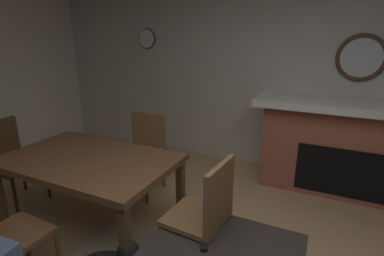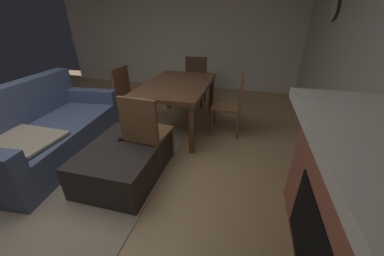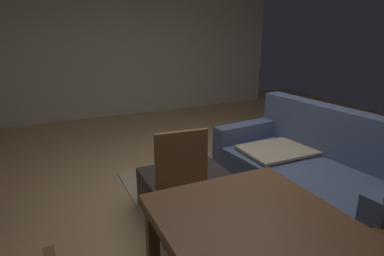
{
  "view_description": "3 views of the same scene",
  "coord_description": "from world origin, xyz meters",
  "px_view_note": "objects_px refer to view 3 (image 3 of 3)",
  "views": [
    {
      "loc": [
        -0.42,
        1.18,
        1.82
      ],
      "look_at": [
        0.62,
        -0.97,
        1.06
      ],
      "focal_mm": 27.97,
      "sensor_mm": 36.0,
      "label": 1
    },
    {
      "loc": [
        -1.63,
        -1.73,
        1.67
      ],
      "look_at": [
        0.28,
        -1.24,
        0.65
      ],
      "focal_mm": 20.41,
      "sensor_mm": 36.0,
      "label": 2
    },
    {
      "loc": [
        2.5,
        -1.62,
        1.73
      ],
      "look_at": [
        0.38,
        -0.63,
        0.99
      ],
      "focal_mm": 30.72,
      "sensor_mm": 36.0,
      "label": 3
    }
  ],
  "objects_px": {
    "couch": "(314,172)",
    "ottoman_coffee_table": "(195,202)",
    "tv_remote": "(206,187)",
    "small_dog": "(279,246)",
    "dining_chair_west": "(186,184)"
  },
  "relations": [
    {
      "from": "couch",
      "to": "ottoman_coffee_table",
      "type": "distance_m",
      "value": 1.25
    },
    {
      "from": "couch",
      "to": "dining_chair_west",
      "type": "bearing_deg",
      "value": -87.97
    },
    {
      "from": "ottoman_coffee_table",
      "to": "tv_remote",
      "type": "bearing_deg",
      "value": 16.47
    },
    {
      "from": "dining_chair_west",
      "to": "small_dog",
      "type": "bearing_deg",
      "value": 39.84
    },
    {
      "from": "small_dog",
      "to": "dining_chair_west",
      "type": "bearing_deg",
      "value": -140.16
    },
    {
      "from": "tv_remote",
      "to": "dining_chair_west",
      "type": "bearing_deg",
      "value": -96.34
    },
    {
      "from": "ottoman_coffee_table",
      "to": "tv_remote",
      "type": "xyz_separation_m",
      "value": [
        0.14,
        0.04,
        0.21
      ]
    },
    {
      "from": "tv_remote",
      "to": "small_dog",
      "type": "relative_size",
      "value": 0.34
    },
    {
      "from": "dining_chair_west",
      "to": "couch",
      "type": "bearing_deg",
      "value": 92.03
    },
    {
      "from": "ottoman_coffee_table",
      "to": "tv_remote",
      "type": "relative_size",
      "value": 6.52
    },
    {
      "from": "couch",
      "to": "ottoman_coffee_table",
      "type": "bearing_deg",
      "value": -97.63
    },
    {
      "from": "ottoman_coffee_table",
      "to": "tv_remote",
      "type": "height_order",
      "value": "tv_remote"
    },
    {
      "from": "dining_chair_west",
      "to": "small_dog",
      "type": "xyz_separation_m",
      "value": [
        0.58,
        0.48,
        -0.34
      ]
    },
    {
      "from": "couch",
      "to": "ottoman_coffee_table",
      "type": "xyz_separation_m",
      "value": [
        -0.17,
        -1.23,
        -0.12
      ]
    },
    {
      "from": "couch",
      "to": "dining_chair_west",
      "type": "distance_m",
      "value": 1.43
    }
  ]
}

